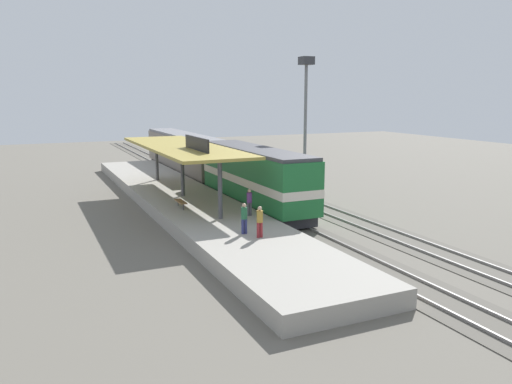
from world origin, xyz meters
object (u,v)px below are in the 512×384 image
platform_bench (181,202)px  person_walking (260,220)px  locomotive (255,178)px  person_boarding (244,217)px  person_waiting (249,201)px  passenger_carriage_single (184,154)px  light_mast (306,95)px

platform_bench → person_walking: person_walking is taller
locomotive → person_boarding: bearing=-117.9°
locomotive → person_waiting: bearing=-118.1°
passenger_carriage_single → light_mast: 15.40m
light_mast → person_waiting: (-10.47, -11.20, -6.54)m
person_waiting → platform_bench: bearing=130.6°
person_boarding → passenger_carriage_single: bearing=80.2°
light_mast → locomotive: bearing=-141.5°
person_boarding → platform_bench: bearing=100.0°
light_mast → person_waiting: size_ratio=6.84×
platform_bench → locomotive: locomotive is taller
locomotive → person_boarding: (-4.65, -8.77, -0.56)m
passenger_carriage_single → platform_bench: bearing=-107.4°
person_walking → person_waiting: bearing=72.4°
locomotive → light_mast: 11.63m
locomotive → passenger_carriage_single: size_ratio=0.72×
locomotive → light_mast: (7.80, 6.20, 5.99)m
light_mast → person_waiting: light_mast is taller
locomotive → person_boarding: 9.94m
platform_bench → locomotive: bearing=10.5°
light_mast → person_walking: size_ratio=6.84×
light_mast → person_boarding: (-12.45, -14.97, -6.54)m
person_waiting → person_walking: size_ratio=1.00×
person_waiting → person_walking: same height
passenger_carriage_single → person_waiting: size_ratio=11.70×
platform_bench → person_waiting: person_waiting is taller
person_walking → person_boarding: same height
platform_bench → passenger_carriage_single: bearing=72.6°
person_walking → person_boarding: 1.13m
passenger_carriage_single → person_walking: 28.13m
locomotive → person_boarding: locomotive is taller
platform_bench → locomotive: (6.00, 1.11, 1.07)m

